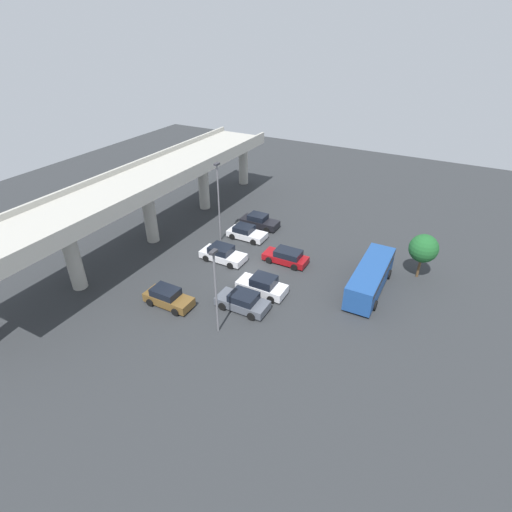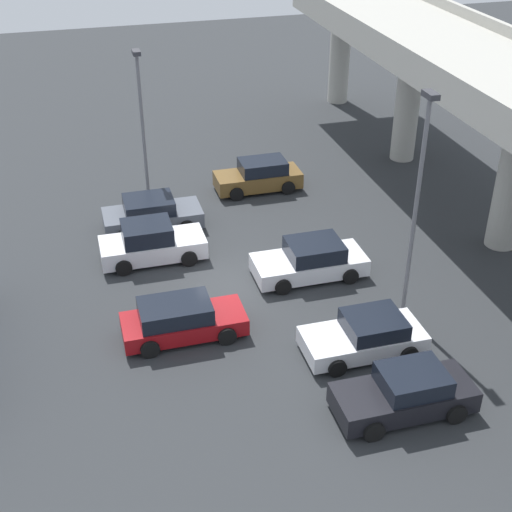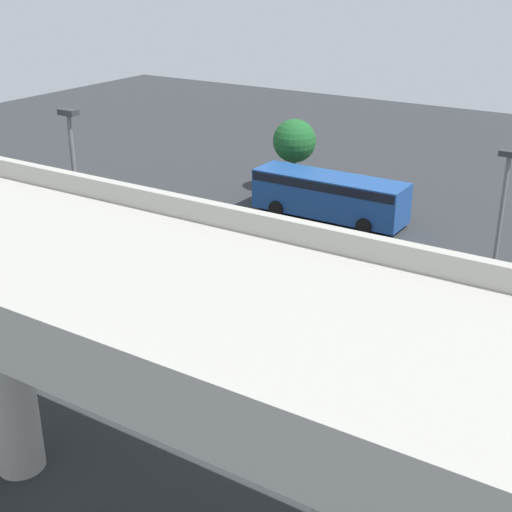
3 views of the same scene
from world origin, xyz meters
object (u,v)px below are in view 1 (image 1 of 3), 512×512
(lamp_post_mid_lot, at_px, (216,286))
(tree_front_left, at_px, (424,248))
(parked_car_2, at_px, (262,285))
(shuttle_bus, at_px, (371,276))
(parked_car_5, at_px, (246,233))
(parked_car_6, at_px, (259,221))
(parked_car_3, at_px, (223,254))
(lamp_post_near_aisle, at_px, (219,197))
(parked_car_4, at_px, (286,257))
(parked_car_0, at_px, (168,297))
(parked_car_1, at_px, (243,301))

(lamp_post_mid_lot, bearing_deg, tree_front_left, -38.97)
(parked_car_2, relative_size, shuttle_bus, 0.51)
(parked_car_5, xyz_separation_m, parked_car_6, (3.16, 0.02, 0.05))
(parked_car_3, bearing_deg, lamp_post_near_aisle, 125.63)
(shuttle_bus, bearing_deg, lamp_post_near_aisle, -95.07)
(parked_car_4, height_order, parked_car_6, parked_car_6)
(parked_car_6, distance_m, lamp_post_mid_lot, 18.92)
(parked_car_0, relative_size, parked_car_5, 1.01)
(lamp_post_mid_lot, xyz_separation_m, tree_front_left, (15.55, -12.58, -1.26))
(lamp_post_mid_lot, bearing_deg, parked_car_5, 21.36)
(parked_car_4, relative_size, parked_car_5, 1.04)
(parked_car_1, relative_size, lamp_post_near_aisle, 0.51)
(shuttle_bus, height_order, tree_front_left, tree_front_left)
(parked_car_2, bearing_deg, parked_car_0, 40.40)
(parked_car_3, height_order, shuttle_bus, shuttle_bus)
(parked_car_2, bearing_deg, tree_front_left, -141.69)
(parked_car_2, bearing_deg, parked_car_1, 81.41)
(parked_car_6, bearing_deg, parked_car_1, -67.24)
(parked_car_3, bearing_deg, parked_car_1, -45.49)
(parked_car_5, xyz_separation_m, tree_front_left, (1.04, -18.25, 2.44))
(parked_car_0, distance_m, shuttle_bus, 18.03)
(parked_car_4, relative_size, tree_front_left, 1.01)
(parked_car_3, height_order, parked_car_6, parked_car_3)
(lamp_post_mid_lot, bearing_deg, parked_car_0, 82.04)
(parked_car_0, xyz_separation_m, parked_car_6, (16.88, 0.07, -0.04))
(parked_car_3, xyz_separation_m, parked_car_6, (8.42, 0.24, -0.00))
(parked_car_2, height_order, lamp_post_mid_lot, lamp_post_mid_lot)
(parked_car_1, bearing_deg, lamp_post_near_aisle, -48.57)
(parked_car_5, relative_size, shuttle_bus, 0.50)
(parked_car_1, xyz_separation_m, parked_car_2, (2.77, -0.42, 0.06))
(parked_car_5, bearing_deg, parked_car_2, -52.54)
(parked_car_4, distance_m, lamp_post_mid_lot, 12.43)
(parked_car_6, bearing_deg, parked_car_2, -60.88)
(parked_car_2, bearing_deg, lamp_post_mid_lot, 83.43)
(parked_car_6, relative_size, lamp_post_mid_lot, 0.61)
(parked_car_2, relative_size, parked_car_4, 0.99)
(lamp_post_mid_lot, bearing_deg, parked_car_4, -2.24)
(parked_car_6, height_order, shuttle_bus, shuttle_bus)
(parked_car_0, bearing_deg, shuttle_bus, 35.61)
(parked_car_0, bearing_deg, parked_car_5, 90.22)
(parked_car_0, bearing_deg, lamp_post_near_aisle, 101.15)
(parked_car_1, bearing_deg, parked_car_0, 23.88)
(shuttle_bus, xyz_separation_m, tree_front_left, (4.28, -3.55, 1.64))
(parked_car_0, xyz_separation_m, tree_front_left, (14.76, -18.20, 2.35))
(lamp_post_near_aisle, bearing_deg, parked_car_0, -168.85)
(parked_car_0, distance_m, parked_car_5, 13.72)
(parked_car_0, relative_size, lamp_post_mid_lot, 0.59)
(parked_car_1, height_order, shuttle_bus, shuttle_bus)
(parked_car_3, relative_size, parked_car_6, 1.03)
(parked_car_0, xyz_separation_m, parked_car_1, (2.62, -5.91, -0.03))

